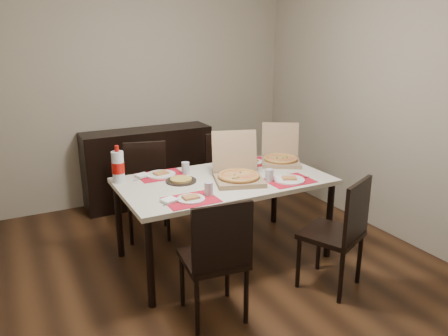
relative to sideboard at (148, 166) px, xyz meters
The scene contains 18 objects.
ground 1.84m from the sideboard, 90.00° to the right, with size 3.80×4.00×0.02m, color #3E2413.
room_walls 1.86m from the sideboard, 90.00° to the right, with size 3.84×4.02×2.62m.
sideboard is the anchor object (origin of this frame).
dining_table 1.65m from the sideboard, 83.90° to the right, with size 1.80×1.00×0.75m.
chair_near_left 2.45m from the sideboard, 97.16° to the right, with size 0.46×0.46×0.93m.
chair_near_right 2.62m from the sideboard, 73.74° to the right, with size 0.56×0.56×0.93m.
chair_far_left 0.86m from the sideboard, 108.76° to the right, with size 0.51×0.51×0.93m.
chair_far_right 1.03m from the sideboard, 51.76° to the right, with size 0.47×0.47×0.93m.
setting_near_left 1.99m from the sideboard, 97.60° to the right, with size 0.44×0.30×0.11m.
setting_near_right 2.03m from the sideboard, 72.38° to the right, with size 0.42×0.30×0.11m.
setting_far_left 1.35m from the sideboard, 100.87° to the right, with size 0.51×0.30×0.11m.
setting_far_right 1.49m from the sideboard, 66.12° to the right, with size 0.49×0.30×0.11m.
napkin_loose 1.75m from the sideboard, 83.18° to the right, with size 0.12×0.11×0.02m, color white.
pizza_box_center 1.78m from the sideboard, 81.45° to the right, with size 0.52×0.54×0.40m.
pizza_box_right 1.73m from the sideboard, 58.01° to the right, with size 0.52×0.54×0.37m.
faina_plate 1.56m from the sideboard, 97.01° to the right, with size 0.26×0.26×0.03m.
dip_bowl 1.45m from the sideboard, 80.50° to the right, with size 0.12×0.12×0.03m, color white.
soda_bottle 1.51m from the sideboard, 117.23° to the right, with size 0.11×0.11×0.32m.
Camera 1 is at (-1.50, -3.05, 1.96)m, focal length 35.00 mm.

